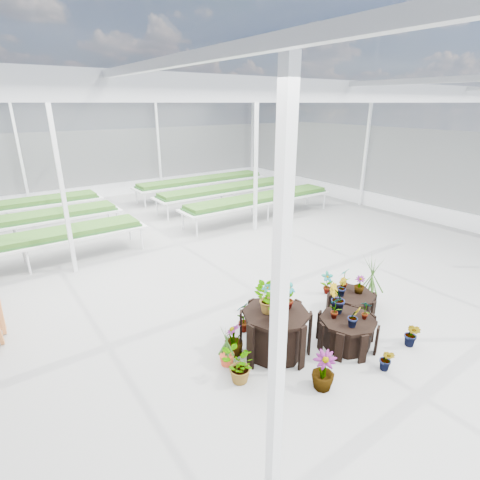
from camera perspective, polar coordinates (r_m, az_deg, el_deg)
ground_plane at (r=8.61m, az=2.79°, el=-9.02°), size 24.00×24.00×0.00m
greenhouse_shell at (r=7.76m, az=3.07°, el=5.64°), size 18.00×24.00×4.50m
steel_frame at (r=7.76m, az=3.07°, el=5.64°), size 18.00×24.00×4.50m
nursery_benches at (r=14.39m, az=-15.26°, el=4.26°), size 16.00×7.00×0.84m
plinth_tall at (r=6.78m, az=5.38°, el=-13.87°), size 1.35×1.35×0.82m
plinth_mid at (r=7.27m, az=15.95°, el=-13.36°), size 1.33×1.33×0.55m
plinth_low at (r=8.35m, az=16.56°, el=-9.20°), size 1.14×1.14×0.44m
nursery_plants at (r=7.10m, az=8.66°, el=-11.03°), size 4.35×3.00×1.35m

